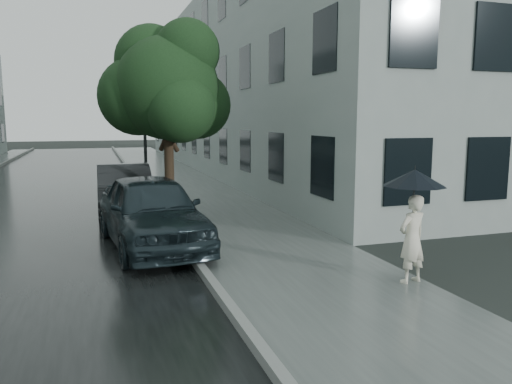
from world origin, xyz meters
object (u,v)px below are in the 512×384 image
object	(u,v)px
car_far	(124,189)
car_near	(152,211)
pedestrian	(412,239)
lamp_post	(140,121)
street_tree	(167,87)

from	to	relation	value
car_far	car_near	bearing A→B (deg)	-85.13
pedestrian	lamp_post	world-z (taller)	lamp_post
car_near	car_far	distance (m)	4.27
car_near	car_far	xyz separation A→B (m)	(-0.32, 4.26, -0.08)
street_tree	car_near	world-z (taller)	street_tree
street_tree	car_near	xyz separation A→B (m)	(-0.75, -2.52, -2.80)
pedestrian	street_tree	distance (m)	7.62
lamp_post	car_far	world-z (taller)	lamp_post
street_tree	car_far	distance (m)	3.53
car_near	car_far	size ratio (longest dim) A/B	1.07
street_tree	lamp_post	world-z (taller)	street_tree
lamp_post	pedestrian	bearing A→B (deg)	-66.85
pedestrian	car_near	world-z (taller)	car_near
pedestrian	car_near	distance (m)	5.46
car_near	lamp_post	bearing A→B (deg)	80.31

